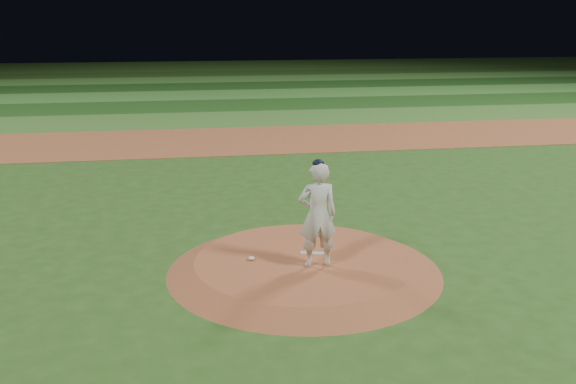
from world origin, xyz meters
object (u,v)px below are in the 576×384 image
(pitchers_mound, at_px, (304,265))
(pitching_rubber, at_px, (313,253))
(rosin_bag, at_px, (251,258))
(pitcher_on_mound, at_px, (318,215))

(pitchers_mound, bearing_deg, pitching_rubber, 49.04)
(pitchers_mound, bearing_deg, rosin_bag, 173.31)
(pitcher_on_mound, bearing_deg, pitching_rubber, 85.91)
(rosin_bag, bearing_deg, pitcher_on_mound, -22.01)
(pitching_rubber, bearing_deg, rosin_bag, -158.70)
(pitchers_mound, height_order, pitching_rubber, pitching_rubber)
(pitching_rubber, distance_m, pitcher_on_mound, 1.22)
(pitchers_mound, xyz_separation_m, rosin_bag, (-1.05, 0.12, 0.16))
(pitchers_mound, height_order, pitcher_on_mound, pitcher_on_mound)
(pitching_rubber, xyz_separation_m, pitcher_on_mound, (-0.05, -0.64, 1.03))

